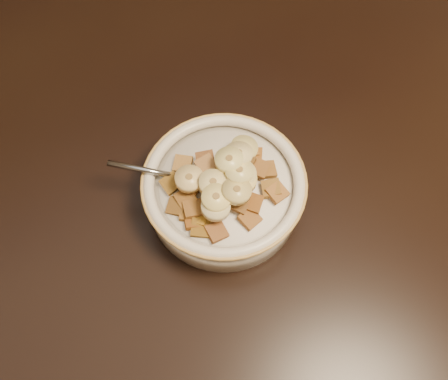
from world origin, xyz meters
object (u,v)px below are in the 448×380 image
cereal_bowl (224,194)px  chair (10,32)px  spoon (199,180)px  table (10,212)px

cereal_bowl → chair: bearing=98.7°
chair → cereal_bowl: chair is taller
chair → spoon: bearing=-83.6°
chair → spoon: (0.08, -0.64, 0.27)m
table → chair: (0.12, 0.52, -0.20)m
chair → spoon: size_ratio=25.00×
chair → cereal_bowl: (0.10, -0.66, 0.24)m
chair → cereal_bowl: bearing=-82.0°
chair → cereal_bowl: 0.71m
cereal_bowl → spoon: 0.04m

